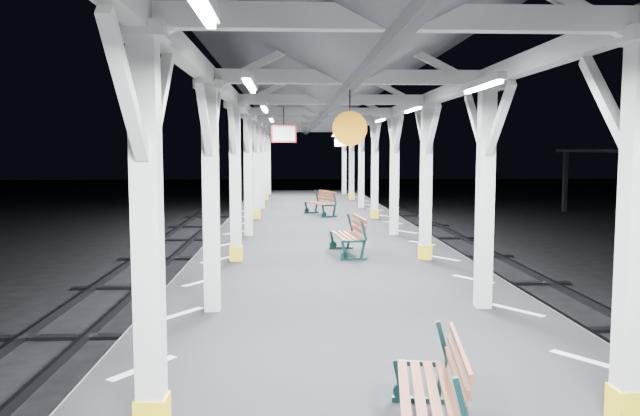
{
  "coord_description": "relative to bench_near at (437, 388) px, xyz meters",
  "views": [
    {
      "loc": [
        -0.86,
        -11.0,
        3.34
      ],
      "look_at": [
        -0.27,
        1.23,
        2.2
      ],
      "focal_mm": 35.0,
      "sensor_mm": 36.0,
      "label": 1
    }
  ],
  "objects": [
    {
      "name": "bench_mid",
      "position": [
        0.18,
        8.96,
        0.04
      ],
      "size": [
        0.74,
        1.64,
        0.86
      ],
      "rotation": [
        0.0,
        0.0,
        0.1
      ],
      "color": "#0D2A29",
      "rests_on": "platform"
    },
    {
      "name": "hazard_stripes_left",
      "position": [
        -2.77,
        6.17,
        -0.42
      ],
      "size": [
        1.0,
        48.0,
        0.01
      ],
      "primitive_type": "cube",
      "color": "silver",
      "rests_on": "platform"
    },
    {
      "name": "canopy",
      "position": [
        -0.32,
        6.15,
        3.13
      ],
      "size": [
        5.4,
        49.0,
        4.65
      ],
      "color": "silver",
      "rests_on": "platform"
    },
    {
      "name": "track_left",
      "position": [
        -5.32,
        6.17,
        -1.34
      ],
      "size": [
        2.2,
        60.0,
        0.16
      ],
      "color": "#2D2D33",
      "rests_on": "ground"
    },
    {
      "name": "hazard_stripes_right",
      "position": [
        2.13,
        6.17,
        -0.42
      ],
      "size": [
        1.0,
        48.0,
        0.01
      ],
      "primitive_type": "cube",
      "color": "silver",
      "rests_on": "platform"
    },
    {
      "name": "track_right",
      "position": [
        4.68,
        6.17,
        -1.34
      ],
      "size": [
        2.2,
        60.0,
        0.16
      ],
      "color": "#2D2D33",
      "rests_on": "ground"
    },
    {
      "name": "bench_far",
      "position": [
        -0.03,
        17.45,
        0.04
      ],
      "size": [
        1.13,
        1.7,
        0.87
      ],
      "rotation": [
        0.0,
        0.0,
        0.37
      ],
      "color": "#0D2A29",
      "rests_on": "platform"
    },
    {
      "name": "ground",
      "position": [
        -0.32,
        6.17,
        -1.42
      ],
      "size": [
        120.0,
        120.0,
        0.0
      ],
      "primitive_type": "plane",
      "color": "black",
      "rests_on": "ground"
    },
    {
      "name": "bench_near",
      "position": [
        0.0,
        0.0,
        0.0
      ],
      "size": [
        0.76,
        1.53,
        0.79
      ],
      "rotation": [
        0.0,
        0.0,
        -0.15
      ],
      "color": "#0D2A29",
      "rests_on": "platform"
    },
    {
      "name": "platform",
      "position": [
        -0.32,
        6.17,
        -0.92
      ],
      "size": [
        6.0,
        50.0,
        1.0
      ],
      "primitive_type": "cube",
      "color": "black",
      "rests_on": "ground"
    }
  ]
}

